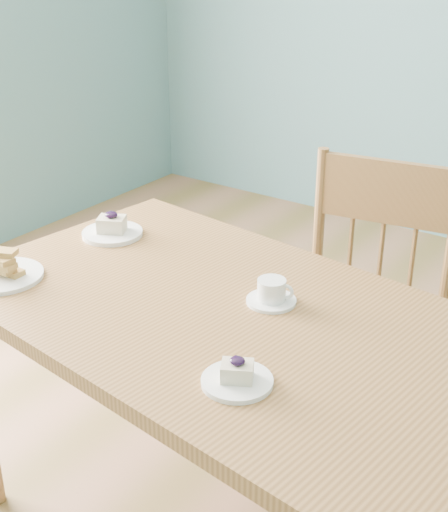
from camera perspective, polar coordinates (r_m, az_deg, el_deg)
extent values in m
cube|color=olive|center=(1.67, 0.58, -5.07)|extent=(1.47, 0.95, 0.04)
cylinder|color=olive|center=(2.44, -5.35, -4.67)|extent=(0.05, 0.05, 0.70)
cube|color=olive|center=(2.12, 10.63, -6.92)|extent=(0.50, 0.48, 0.04)
cylinder|color=olive|center=(2.16, 3.87, -13.40)|extent=(0.04, 0.04, 0.43)
cylinder|color=olive|center=(2.09, 13.83, -15.87)|extent=(0.04, 0.04, 0.43)
cylinder|color=olive|center=(2.43, 7.10, -8.66)|extent=(0.04, 0.04, 0.43)
cylinder|color=olive|center=(2.37, 15.84, -10.61)|extent=(0.04, 0.04, 0.43)
cylinder|color=olive|center=(2.21, 7.61, 2.43)|extent=(0.03, 0.03, 0.49)
cube|color=olive|center=(2.11, 12.93, 5.02)|extent=(0.38, 0.08, 0.19)
cylinder|color=olive|center=(2.22, 10.01, -0.40)|extent=(0.01, 0.01, 0.29)
cylinder|color=olive|center=(2.20, 12.34, -0.85)|extent=(0.01, 0.01, 0.29)
cylinder|color=olive|center=(2.19, 14.71, -1.32)|extent=(0.01, 0.01, 0.29)
cylinder|color=white|center=(1.41, 1.05, -9.98)|extent=(0.14, 0.14, 0.01)
cube|color=beige|center=(1.40, 1.06, -9.21)|extent=(0.08, 0.07, 0.04)
ellipsoid|color=black|center=(1.39, 1.07, -8.37)|extent=(0.03, 0.03, 0.01)
sphere|color=black|center=(1.38, 1.46, -8.44)|extent=(0.01, 0.01, 0.01)
sphere|color=black|center=(1.39, 0.97, -8.18)|extent=(0.01, 0.01, 0.01)
sphere|color=black|center=(1.38, 0.97, -8.57)|extent=(0.01, 0.01, 0.01)
cylinder|color=white|center=(2.08, -8.92, 1.81)|extent=(0.17, 0.17, 0.01)
cube|color=beige|center=(2.07, -8.97, 2.53)|extent=(0.10, 0.09, 0.04)
ellipsoid|color=black|center=(2.06, -9.03, 3.30)|extent=(0.04, 0.04, 0.02)
sphere|color=black|center=(2.06, -8.72, 3.26)|extent=(0.02, 0.02, 0.02)
sphere|color=black|center=(2.07, -9.06, 3.40)|extent=(0.02, 0.02, 0.02)
sphere|color=black|center=(2.05, -9.15, 3.18)|extent=(0.02, 0.02, 0.02)
cylinder|color=white|center=(1.70, 3.80, -3.59)|extent=(0.12, 0.12, 0.01)
cylinder|color=white|center=(1.68, 3.82, -2.70)|extent=(0.09, 0.09, 0.05)
cylinder|color=olive|center=(1.67, 3.84, -2.08)|extent=(0.06, 0.06, 0.00)
torus|color=white|center=(1.68, 4.95, -2.86)|extent=(0.04, 0.02, 0.04)
cylinder|color=white|center=(1.89, -17.30, -1.53)|extent=(0.21, 0.21, 0.01)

